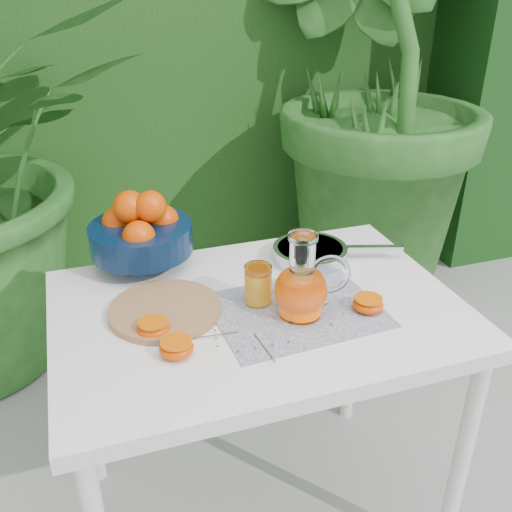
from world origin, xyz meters
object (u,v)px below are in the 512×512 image
object	(u,v)px
white_table	(258,333)
fruit_bowl	(141,231)
saute_pan	(311,252)
cutting_board	(165,310)
juice_pitcher	(302,287)

from	to	relation	value
white_table	fruit_bowl	distance (m)	0.43
saute_pan	cutting_board	bearing A→B (deg)	-161.92
saute_pan	white_table	bearing A→B (deg)	-139.78
fruit_bowl	juice_pitcher	xyz separation A→B (m)	(0.32, -0.38, -0.03)
cutting_board	saute_pan	size ratio (longest dim) A/B	0.70
fruit_bowl	saute_pan	size ratio (longest dim) A/B	0.85
fruit_bowl	juice_pitcher	world-z (taller)	fruit_bowl
juice_pitcher	saute_pan	size ratio (longest dim) A/B	0.54
white_table	cutting_board	xyz separation A→B (m)	(-0.23, 0.04, 0.09)
juice_pitcher	saute_pan	xyz separation A→B (m)	(0.14, 0.26, -0.06)
white_table	saute_pan	xyz separation A→B (m)	(0.22, 0.19, 0.10)
juice_pitcher	cutting_board	bearing A→B (deg)	160.02
cutting_board	saute_pan	bearing A→B (deg)	18.08
white_table	fruit_bowl	size ratio (longest dim) A/B	3.03
saute_pan	juice_pitcher	bearing A→B (deg)	-118.10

